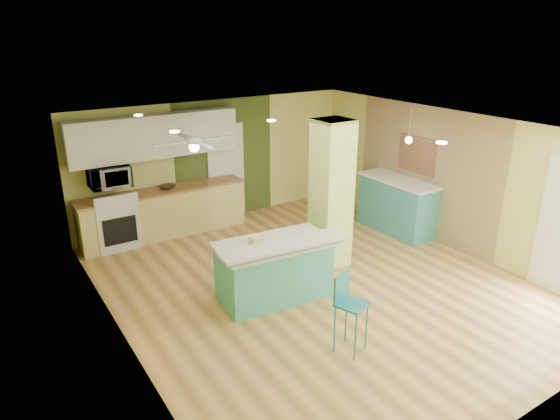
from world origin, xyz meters
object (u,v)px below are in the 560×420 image
at_px(peninsula, 275,269).
at_px(fruit_bowl, 167,187).
at_px(canister, 253,242).
at_px(bar_stool, 347,300).
at_px(side_counter, 397,205).

relative_size(peninsula, fruit_bowl, 6.79).
distance_m(peninsula, canister, 0.62).
relative_size(fruit_bowl, canister, 1.58).
relative_size(bar_stool, side_counter, 0.63).
bearing_deg(bar_stool, peninsula, 71.61).
bearing_deg(canister, fruit_bowl, 91.33).
xyz_separation_m(side_counter, fruit_bowl, (-3.90, 2.25, 0.44)).
distance_m(peninsula, side_counter, 3.60).
height_order(side_counter, canister, canister).
xyz_separation_m(fruit_bowl, canister, (0.07, -3.16, 0.02)).
xyz_separation_m(peninsula, side_counter, (3.47, 0.93, 0.06)).
relative_size(peninsula, side_counter, 1.19).
distance_m(peninsula, bar_stool, 1.58).
distance_m(peninsula, fruit_bowl, 3.25).
xyz_separation_m(peninsula, bar_stool, (0.07, -1.57, 0.22)).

